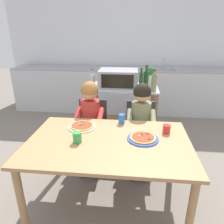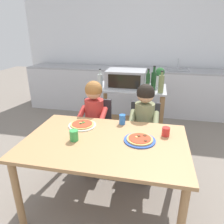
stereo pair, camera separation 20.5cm
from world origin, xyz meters
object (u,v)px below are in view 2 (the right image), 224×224
(bottle_slim_sauce, at_px, (100,80))
(pizza_plate_blue_rimmed, at_px, (140,140))
(dining_table, at_px, (105,149))
(child_in_olive_shirt, at_px, (144,120))
(drinking_cup_red, at_px, (166,132))
(drinking_cup_blue, at_px, (122,119))
(drinking_cup_green, at_px, (74,135))
(dining_chair_left, at_px, (96,127))
(toaster_oven, at_px, (126,78))
(child_in_red_shirt, at_px, (93,115))
(potted_herb_plant, at_px, (160,76))
(pizza_plate_white, at_px, (82,125))
(bottle_brown_beer, at_px, (153,81))
(dining_chair_right, at_px, (144,132))
(bottle_clear_vinegar, at_px, (161,84))
(bottle_dark_olive_oil, at_px, (148,82))
(kitchen_island_cart, at_px, (131,106))

(bottle_slim_sauce, bearing_deg, pizza_plate_blue_rimmed, -60.35)
(dining_table, height_order, child_in_olive_shirt, child_in_olive_shirt)
(drinking_cup_red, height_order, drinking_cup_blue, drinking_cup_blue)
(drinking_cup_red, relative_size, drinking_cup_green, 0.86)
(dining_chair_left, xyz_separation_m, drinking_cup_blue, (0.38, -0.35, 0.29))
(toaster_oven, xyz_separation_m, child_in_red_shirt, (-0.28, -0.71, -0.29))
(drinking_cup_green, relative_size, drinking_cup_blue, 0.95)
(potted_herb_plant, relative_size, dining_chair_left, 0.33)
(dining_chair_left, xyz_separation_m, pizza_plate_white, (-0.00, -0.48, 0.25))
(drinking_cup_green, bearing_deg, bottle_brown_beer, 63.77)
(dining_chair_right, relative_size, drinking_cup_red, 10.02)
(toaster_oven, relative_size, dining_table, 0.38)
(toaster_oven, xyz_separation_m, bottle_clear_vinegar, (0.48, -0.20, 0.00))
(child_in_red_shirt, bearing_deg, bottle_clear_vinegar, 34.13)
(dining_chair_right, xyz_separation_m, child_in_red_shirt, (-0.59, -0.11, 0.21))
(drinking_cup_red, bearing_deg, drinking_cup_blue, 158.09)
(bottle_dark_olive_oil, relative_size, drinking_cup_green, 3.21)
(pizza_plate_white, distance_m, drinking_cup_green, 0.29)
(bottle_clear_vinegar, bearing_deg, pizza_plate_white, -130.63)
(bottle_slim_sauce, xyz_separation_m, dining_chair_right, (0.66, -0.49, -0.48))
(bottle_brown_beer, distance_m, drinking_cup_green, 1.43)
(pizza_plate_blue_rimmed, bearing_deg, drinking_cup_blue, 123.03)
(kitchen_island_cart, height_order, toaster_oven, toaster_oven)
(bottle_dark_olive_oil, height_order, child_in_red_shirt, bottle_dark_olive_oil)
(toaster_oven, xyz_separation_m, drinking_cup_green, (-0.25, -1.37, -0.21))
(kitchen_island_cart, height_order, drinking_cup_red, kitchen_island_cart)
(child_in_olive_shirt, xyz_separation_m, drinking_cup_red, (0.22, -0.40, 0.07))
(kitchen_island_cart, height_order, pizza_plate_blue_rimmed, kitchen_island_cart)
(toaster_oven, distance_m, bottle_brown_beer, 0.39)
(child_in_red_shirt, bearing_deg, drinking_cup_blue, -31.59)
(bottle_slim_sauce, distance_m, child_in_olive_shirt, 0.94)
(bottle_clear_vinegar, distance_m, child_in_red_shirt, 0.95)
(bottle_slim_sauce, height_order, child_in_red_shirt, bottle_slim_sauce)
(pizza_plate_white, bearing_deg, potted_herb_plant, 58.41)
(dining_table, xyz_separation_m, pizza_plate_blue_rimmed, (0.30, 0.06, 0.10))
(kitchen_island_cart, height_order, pizza_plate_white, kitchen_island_cart)
(toaster_oven, height_order, drinking_cup_red, toaster_oven)
(toaster_oven, xyz_separation_m, dining_chair_right, (0.31, -0.60, -0.50))
(dining_chair_left, distance_m, child_in_red_shirt, 0.24)
(bottle_brown_beer, bearing_deg, dining_chair_right, -97.56)
(kitchen_island_cart, relative_size, dining_chair_left, 1.18)
(bottle_dark_olive_oil, relative_size, dining_chair_right, 0.37)
(child_in_olive_shirt, bearing_deg, drinking_cup_blue, -131.74)
(bottle_brown_beer, distance_m, drinking_cup_blue, 0.91)
(dining_chair_right, bearing_deg, bottle_dark_olive_oil, 90.44)
(dining_table, distance_m, pizza_plate_white, 0.39)
(bottle_brown_beer, bearing_deg, child_in_olive_shirt, -96.12)
(bottle_clear_vinegar, bearing_deg, bottle_brown_beer, 135.65)
(bottle_brown_beer, height_order, dining_table, bottle_brown_beer)
(bottle_dark_olive_oil, distance_m, pizza_plate_blue_rimmed, 1.08)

